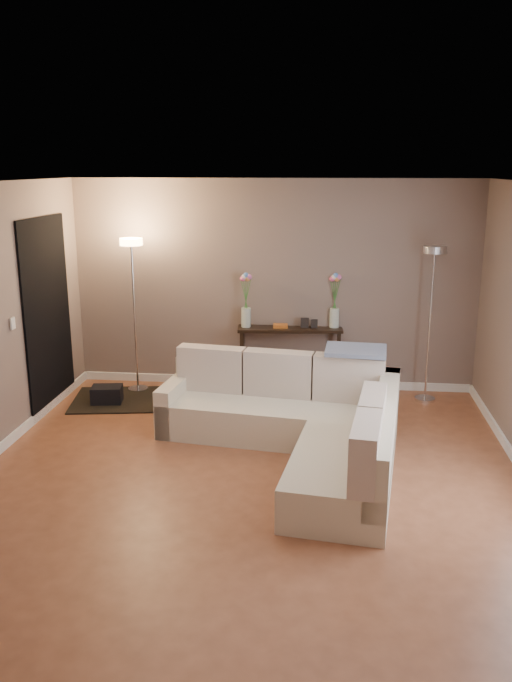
# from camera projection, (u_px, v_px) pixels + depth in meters

# --- Properties ---
(floor) EXTENTS (5.00, 5.50, 0.01)m
(floor) POSITION_uv_depth(u_px,v_px,m) (246.00, 483.00, 5.93)
(floor) COLOR #975637
(floor) RESTS_ON ground
(ceiling) EXTENTS (5.00, 5.50, 0.01)m
(ceiling) POSITION_uv_depth(u_px,v_px,m) (245.00, 183.00, 5.26)
(ceiling) COLOR white
(ceiling) RESTS_ON ground
(wall_back) EXTENTS (5.00, 0.02, 2.60)m
(wall_back) POSITION_uv_depth(u_px,v_px,m) (273.00, 285.00, 8.25)
(wall_back) COLOR #7B685E
(wall_back) RESTS_ON ground
(wall_front) EXTENTS (5.00, 0.02, 2.60)m
(wall_front) POSITION_uv_depth(u_px,v_px,m) (169.00, 501.00, 2.94)
(wall_front) COLOR #7B685E
(wall_front) RESTS_ON ground
(baseboard_back) EXTENTS (5.00, 0.03, 0.10)m
(baseboard_back) POSITION_uv_depth(u_px,v_px,m) (272.00, 382.00, 8.54)
(baseboard_back) COLOR white
(baseboard_back) RESTS_ON ground
(doorway) EXTENTS (0.02, 1.20, 2.20)m
(doorway) POSITION_uv_depth(u_px,v_px,m) (48.00, 315.00, 7.54)
(doorway) COLOR black
(doorway) RESTS_ON ground
(switch_plate) EXTENTS (0.02, 0.08, 0.12)m
(switch_plate) POSITION_uv_depth(u_px,v_px,m) (13.00, 323.00, 6.70)
(switch_plate) COLOR white
(switch_plate) RESTS_ON ground
(sectional_sofa) EXTENTS (2.51, 2.62, 0.85)m
(sectional_sofa) POSITION_uv_depth(u_px,v_px,m) (302.00, 422.00, 6.48)
(sectional_sofa) COLOR beige
(sectional_sofa) RESTS_ON floor
(throw_blanket) EXTENTS (0.64, 0.40, 0.08)m
(throw_blanket) POSITION_uv_depth(u_px,v_px,m) (356.00, 350.00, 6.77)
(throw_blanket) COLOR slate
(throw_blanket) RESTS_ON sectional_sofa
(console_table) EXTENTS (1.32, 0.46, 0.80)m
(console_table) POSITION_uv_depth(u_px,v_px,m) (283.00, 354.00, 8.35)
(console_table) COLOR black
(console_table) RESTS_ON floor
(leaning_mirror) EXTENTS (0.92, 0.12, 0.72)m
(leaning_mirror) POSITION_uv_depth(u_px,v_px,m) (290.00, 295.00, 8.33)
(leaning_mirror) COLOR black
(leaning_mirror) RESTS_ON console_table
(table_decor) EXTENTS (0.55, 0.13, 0.13)m
(table_decor) POSITION_uv_depth(u_px,v_px,m) (290.00, 325.00, 8.22)
(table_decor) COLOR #CB6723
(table_decor) RESTS_ON console_table
(flower_vase_left) EXTENTS (0.15, 0.13, 0.68)m
(flower_vase_left) POSITION_uv_depth(u_px,v_px,m) (246.00, 304.00, 8.20)
(flower_vase_left) COLOR silver
(flower_vase_left) RESTS_ON console_table
(flower_vase_right) EXTENTS (0.15, 0.13, 0.68)m
(flower_vase_right) POSITION_uv_depth(u_px,v_px,m) (335.00, 304.00, 8.18)
(flower_vase_right) COLOR silver
(flower_vase_right) RESTS_ON console_table
(floor_lamp_lit) EXTENTS (0.31, 0.31, 1.91)m
(floor_lamp_lit) POSITION_uv_depth(u_px,v_px,m) (133.00, 285.00, 8.03)
(floor_lamp_lit) COLOR silver
(floor_lamp_lit) RESTS_ON floor
(floor_lamp_unlit) EXTENTS (0.28, 0.28, 1.86)m
(floor_lamp_unlit) POSITION_uv_depth(u_px,v_px,m) (432.00, 293.00, 7.69)
(floor_lamp_unlit) COLOR silver
(floor_lamp_unlit) RESTS_ON floor
(charcoal_rug) EXTENTS (1.37, 1.11, 0.02)m
(charcoal_rug) POSITION_uv_depth(u_px,v_px,m) (126.00, 399.00, 8.02)
(charcoal_rug) COLOR black
(charcoal_rug) RESTS_ON floor
(black_bag) EXTENTS (0.39, 0.30, 0.23)m
(black_bag) POSITION_uv_depth(u_px,v_px,m) (107.00, 395.00, 7.89)
(black_bag) COLOR black
(black_bag) RESTS_ON charcoal_rug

